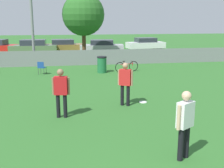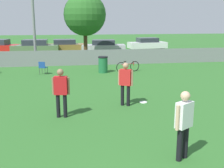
# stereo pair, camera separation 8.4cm
# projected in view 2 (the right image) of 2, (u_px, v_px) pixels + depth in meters

# --- Properties ---
(fence_backline) EXTENTS (27.60, 0.07, 1.21)m
(fence_backline) POSITION_uv_depth(u_px,v_px,m) (84.00, 58.00, 20.20)
(fence_backline) COLOR gray
(fence_backline) RESTS_ON ground_plane
(tree_near_pole) EXTENTS (3.45, 3.45, 5.35)m
(tree_near_pole) POSITION_uv_depth(u_px,v_px,m) (85.00, 15.00, 22.80)
(tree_near_pole) COLOR #4C331E
(tree_near_pole) RESTS_ON ground_plane
(player_defender_red) EXTENTS (0.53, 0.39, 1.66)m
(player_defender_red) POSITION_uv_depth(u_px,v_px,m) (125.00, 81.00, 10.59)
(player_defender_red) COLOR black
(player_defender_red) RESTS_ON ground_plane
(player_receiver_white) EXTENTS (0.51, 0.41, 1.66)m
(player_receiver_white) POSITION_uv_depth(u_px,v_px,m) (184.00, 120.00, 6.45)
(player_receiver_white) COLOR black
(player_receiver_white) RESTS_ON ground_plane
(player_thrower_red) EXTENTS (0.58, 0.29, 1.66)m
(player_thrower_red) POSITION_uv_depth(u_px,v_px,m) (61.00, 90.00, 9.30)
(player_thrower_red) COLOR black
(player_thrower_red) RESTS_ON ground_plane
(frisbee_disc) EXTENTS (0.30, 0.30, 0.03)m
(frisbee_disc) POSITION_uv_depth(u_px,v_px,m) (143.00, 102.00, 11.19)
(frisbee_disc) COLOR white
(frisbee_disc) RESTS_ON ground_plane
(folding_chair_sideline) EXTENTS (0.52, 0.52, 0.78)m
(folding_chair_sideline) POSITION_uv_depth(u_px,v_px,m) (43.00, 67.00, 16.85)
(folding_chair_sideline) COLOR #333338
(folding_chair_sideline) RESTS_ON ground_plane
(bicycle_sideline) EXTENTS (1.58, 0.60, 0.70)m
(bicycle_sideline) POSITION_uv_depth(u_px,v_px,m) (128.00, 67.00, 17.67)
(bicycle_sideline) COLOR black
(bicycle_sideline) RESTS_ON ground_plane
(trash_bin) EXTENTS (0.60, 0.60, 1.01)m
(trash_bin) POSITION_uv_depth(u_px,v_px,m) (103.00, 65.00, 17.38)
(trash_bin) COLOR #1E6638
(trash_bin) RESTS_ON ground_plane
(parked_car_olive) EXTENTS (4.40, 1.90, 1.38)m
(parked_car_olive) POSITION_uv_depth(u_px,v_px,m) (35.00, 47.00, 26.58)
(parked_car_olive) COLOR black
(parked_car_olive) RESTS_ON ground_plane
(parked_car_tan) EXTENTS (4.15, 2.04, 1.31)m
(parked_car_tan) POSITION_uv_depth(u_px,v_px,m) (65.00, 46.00, 27.88)
(parked_car_tan) COLOR black
(parked_car_tan) RESTS_ON ground_plane
(parked_car_silver) EXTENTS (4.37, 2.21, 1.29)m
(parked_car_silver) POSITION_uv_depth(u_px,v_px,m) (103.00, 47.00, 27.54)
(parked_car_silver) COLOR black
(parked_car_silver) RESTS_ON ground_plane
(parked_car_white) EXTENTS (4.22, 2.08, 1.30)m
(parked_car_white) POSITION_uv_depth(u_px,v_px,m) (147.00, 44.00, 30.46)
(parked_car_white) COLOR black
(parked_car_white) RESTS_ON ground_plane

